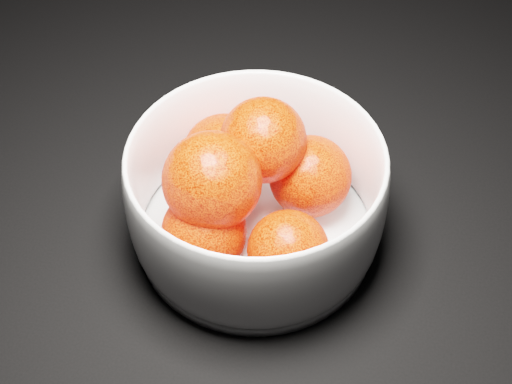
# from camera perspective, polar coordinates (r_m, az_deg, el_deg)

# --- Properties ---
(bowl) EXTENTS (0.22, 0.22, 0.10)m
(bowl) POSITION_cam_1_polar(r_m,az_deg,el_deg) (0.59, 0.00, -0.34)
(bowl) COLOR white
(bowl) RESTS_ON ground
(orange_pile) EXTENTS (0.15, 0.16, 0.12)m
(orange_pile) POSITION_cam_1_polar(r_m,az_deg,el_deg) (0.59, -0.70, 0.66)
(orange_pile) COLOR #FF290C
(orange_pile) RESTS_ON bowl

